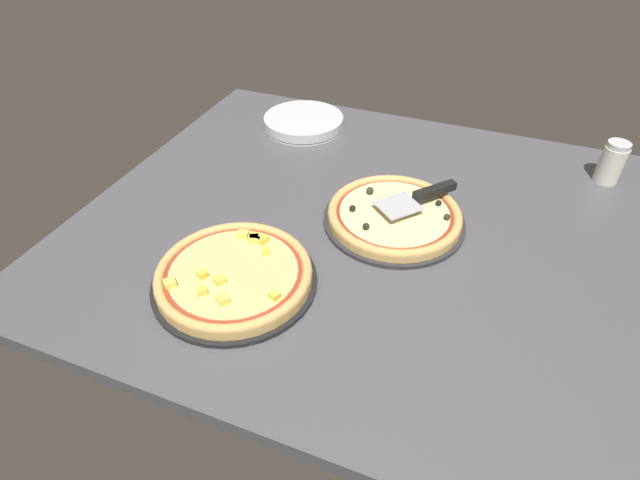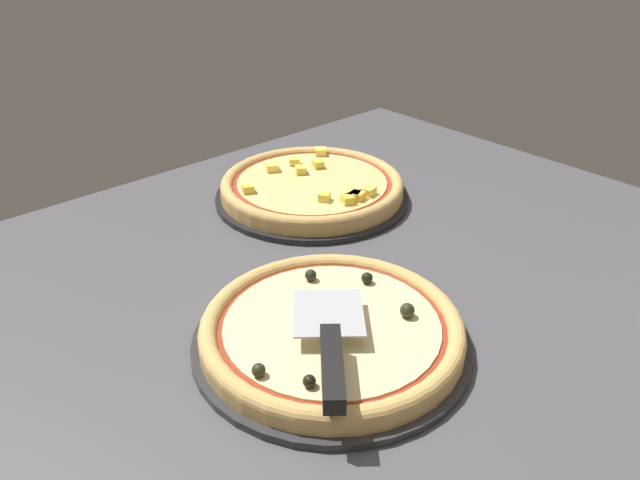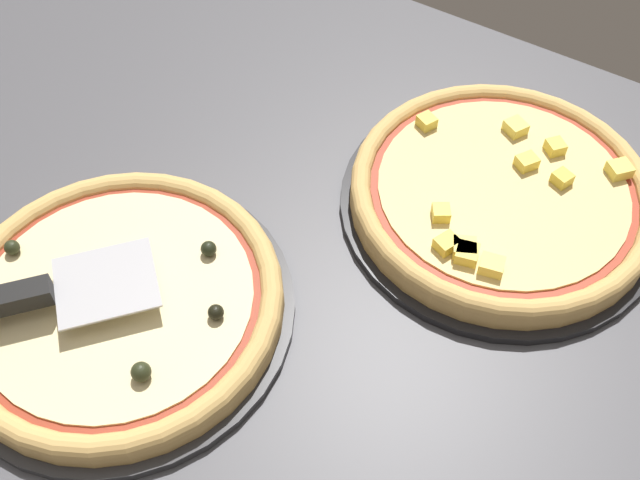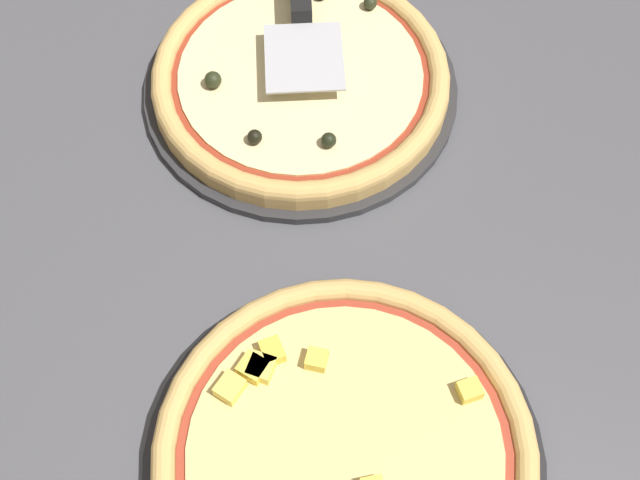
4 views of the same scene
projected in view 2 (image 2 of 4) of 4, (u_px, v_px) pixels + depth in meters
The scene contains 6 objects.
ground_plane at pixel (357, 326), 81.22cm from camera, with size 132.80×115.89×3.60cm, color #4C4C51.
pizza_pan_front at pixel (332, 341), 74.89cm from camera, with size 33.51×33.51×1.00cm, color #2D2D30.
pizza_front at pixel (332, 328), 73.98cm from camera, with size 31.50×31.50×3.87cm.
pizza_pan_back at pixel (312, 196), 110.18cm from camera, with size 34.00×34.00×1.00cm, color black.
pizza_back at pixel (312, 185), 109.14cm from camera, with size 31.96×31.96×3.72cm.
serving_spatula at pixel (331, 351), 65.24cm from camera, with size 17.48×19.12×2.00cm.
Camera 2 is at (-47.40, -45.18, 47.77)cm, focal length 35.00 mm.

